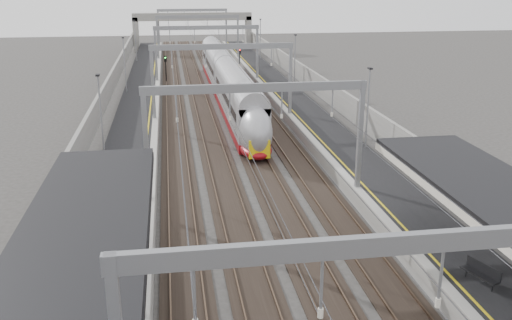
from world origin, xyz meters
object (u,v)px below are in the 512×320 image
object	(u,v)px
bench	(482,272)
signal_green	(166,64)
overbridge	(193,21)
train	(229,87)

from	to	relation	value
bench	signal_green	xyz separation A→B (m)	(-12.96, 56.02, 0.87)
overbridge	bench	xyz separation A→B (m)	(7.76, -89.92, -3.76)
train	signal_green	xyz separation A→B (m)	(-6.70, 14.74, 0.45)
train	overbridge	bearing A→B (deg)	91.77
overbridge	train	distance (m)	48.77
bench	signal_green	world-z (taller)	signal_green
train	bench	bearing A→B (deg)	-81.38
overbridge	signal_green	size ratio (longest dim) A/B	6.33
signal_green	overbridge	bearing A→B (deg)	81.28
train	signal_green	bearing A→B (deg)	114.45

